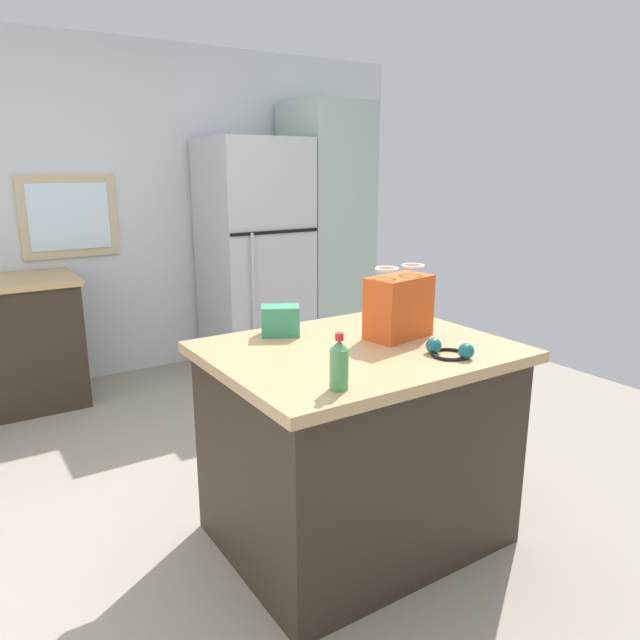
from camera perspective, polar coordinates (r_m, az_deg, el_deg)
ground at (r=3.13m, az=-2.65°, el=-16.83°), size 5.93×5.93×0.00m
back_wall at (r=4.98m, az=-17.64°, el=9.75°), size 4.85×0.13×2.55m
kitchen_island at (r=2.68m, az=3.56°, el=-11.63°), size 1.23×0.97×0.89m
refrigerator at (r=4.93m, az=-6.26°, el=6.14°), size 0.76×0.75×1.84m
tall_cabinet at (r=5.25m, az=0.56°, el=8.38°), size 0.59×0.67×2.14m
shopping_bag at (r=2.64m, az=7.53°, el=1.30°), size 0.32×0.22×0.32m
small_box at (r=2.67m, az=-3.80°, el=-0.06°), size 0.20×0.18×0.13m
bottle at (r=2.02m, az=1.83°, el=-4.29°), size 0.07×0.07×0.20m
ear_defenders at (r=2.44m, az=12.24°, el=-2.86°), size 0.20×0.20×0.06m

